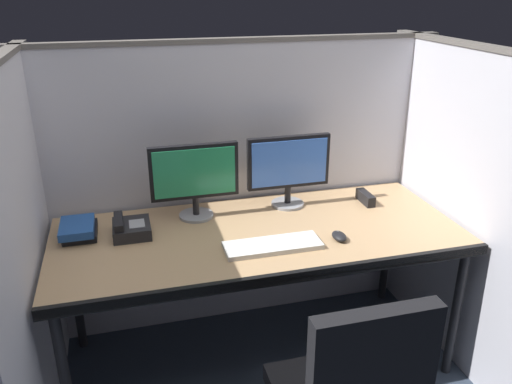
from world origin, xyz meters
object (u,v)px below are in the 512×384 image
at_px(monitor_right, 289,166).
at_px(monitor_left, 194,176).
at_px(desk, 259,242).
at_px(desk_phone, 130,228).
at_px(red_stapler, 365,198).
at_px(computer_mouse, 339,236).
at_px(keyboard_main, 273,245).
at_px(book_stack, 79,229).

bearing_deg(monitor_right, monitor_left, -177.96).
distance_m(desk, monitor_right, 0.44).
height_order(monitor_left, desk_phone, monitor_left).
bearing_deg(monitor_left, red_stapler, -3.70).
bearing_deg(desk_phone, computer_mouse, -17.92).
height_order(keyboard_main, book_stack, book_stack).
distance_m(monitor_right, desk_phone, 0.84).
bearing_deg(red_stapler, monitor_right, 169.59).
distance_m(keyboard_main, red_stapler, 0.71).
relative_size(desk_phone, book_stack, 0.83).
bearing_deg(desk_phone, desk, -12.90).
bearing_deg(monitor_left, book_stack, -173.04).
relative_size(desk, monitor_right, 4.42).
relative_size(monitor_right, desk_phone, 2.26).
bearing_deg(monitor_left, computer_mouse, -34.95).
bearing_deg(computer_mouse, desk_phone, 162.08).
bearing_deg(computer_mouse, monitor_right, 103.70).
distance_m(desk, monitor_left, 0.45).
xyz_separation_m(monitor_left, computer_mouse, (0.59, -0.41, -0.20)).
height_order(monitor_left, monitor_right, same).
bearing_deg(desk_phone, keyboard_main, -25.83).
relative_size(computer_mouse, book_stack, 0.42).
bearing_deg(book_stack, red_stapler, 0.40).
height_order(desk_phone, red_stapler, desk_phone).
bearing_deg(computer_mouse, desk, 153.93).
relative_size(keyboard_main, computer_mouse, 4.48).
bearing_deg(monitor_left, monitor_right, 2.04).
bearing_deg(monitor_left, desk, -44.07).
bearing_deg(book_stack, desk, -12.62).
height_order(monitor_right, computer_mouse, monitor_right).
distance_m(desk, desk_phone, 0.60).
xyz_separation_m(desk_phone, red_stapler, (1.22, 0.06, -0.01)).
bearing_deg(keyboard_main, computer_mouse, -0.94).
height_order(red_stapler, book_stack, book_stack).
relative_size(keyboard_main, book_stack, 1.88).
height_order(monitor_left, keyboard_main, monitor_left).
height_order(keyboard_main, computer_mouse, computer_mouse).
xyz_separation_m(keyboard_main, desk_phone, (-0.60, 0.29, 0.02)).
bearing_deg(desk, red_stapler, 16.83).
height_order(monitor_left, red_stapler, monitor_left).
distance_m(computer_mouse, book_stack, 1.19).
relative_size(keyboard_main, desk_phone, 2.26).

